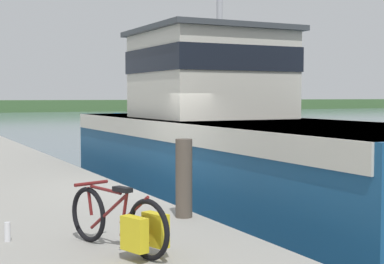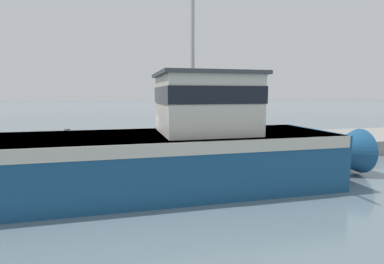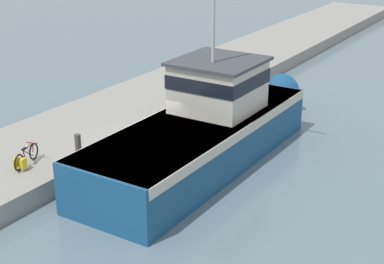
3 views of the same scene
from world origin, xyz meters
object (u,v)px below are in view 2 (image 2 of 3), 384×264
fishing_boat_main (182,147)px  bicycle_touring (39,143)px  water_bottle_by_bike (69,143)px  mooring_post (68,142)px

fishing_boat_main → bicycle_touring: fishing_boat_main is taller
fishing_boat_main → water_bottle_by_bike: (-5.52, -4.51, -0.58)m
mooring_post → water_bottle_by_bike: mooring_post is taller
fishing_boat_main → water_bottle_by_bike: 7.15m
bicycle_touring → water_bottle_by_bike: (-1.05, 1.09, -0.21)m
fishing_boat_main → mooring_post: size_ratio=13.05×
bicycle_touring → water_bottle_by_bike: bearing=116.1°
fishing_boat_main → bicycle_touring: (-4.46, -5.61, -0.37)m
fishing_boat_main → mooring_post: (-3.10, -4.19, -0.15)m
fishing_boat_main → water_bottle_by_bike: fishing_boat_main is taller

